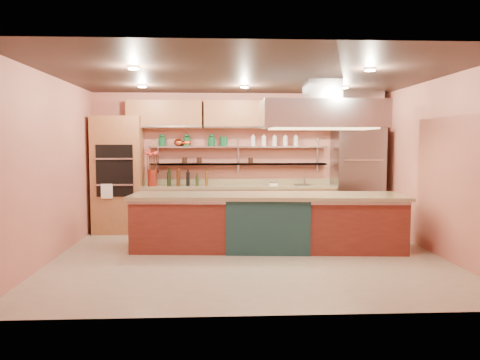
{
  "coord_description": "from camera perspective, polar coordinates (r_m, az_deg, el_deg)",
  "views": [
    {
      "loc": [
        -0.5,
        -7.18,
        1.78
      ],
      "look_at": [
        -0.09,
        1.0,
        1.13
      ],
      "focal_mm": 35.0,
      "sensor_mm": 36.0,
      "label": 1
    }
  ],
  "objects": [
    {
      "name": "ceiling",
      "position": [
        7.27,
        1.11,
        12.61
      ],
      "size": [
        6.0,
        5.0,
        0.02
      ],
      "primitive_type": "cube",
      "color": "black",
      "rests_on": "wall_back"
    },
    {
      "name": "wall_shelf_upper",
      "position": [
        9.56,
        -0.18,
        4.05
      ],
      "size": [
        3.6,
        0.26,
        0.03
      ],
      "primitive_type": "cube",
      "color": "#ADB0B4",
      "rests_on": "wall_back"
    },
    {
      "name": "wall_shelf_lower",
      "position": [
        9.57,
        -0.18,
        1.96
      ],
      "size": [
        3.6,
        0.26,
        0.03
      ],
      "primitive_type": "cube",
      "color": "#ADB0B4",
      "rests_on": "wall_back"
    },
    {
      "name": "oil_bottle_cluster",
      "position": [
        9.37,
        -6.38,
        0.15
      ],
      "size": [
        0.87,
        0.28,
        0.28
      ],
      "primitive_type": "cube",
      "rotation": [
        0.0,
        0.0,
        0.03
      ],
      "color": "black",
      "rests_on": "back_counter"
    },
    {
      "name": "wall_back",
      "position": [
        9.7,
        0.08,
        2.29
      ],
      "size": [
        6.0,
        0.04,
        2.8
      ],
      "primitive_type": "cube",
      "color": "#C06E5B",
      "rests_on": "floor"
    },
    {
      "name": "green_canister",
      "position": [
        9.55,
        -1.98,
        4.71
      ],
      "size": [
        0.19,
        0.19,
        0.19
      ],
      "primitive_type": "cylinder",
      "rotation": [
        0.0,
        0.0,
        0.23
      ],
      "color": "#0F4826",
      "rests_on": "wall_shelf_upper"
    },
    {
      "name": "refrigerator",
      "position": [
        9.77,
        14.09,
        0.11
      ],
      "size": [
        0.95,
        0.72,
        2.1
      ],
      "primitive_type": "cube",
      "color": "slate",
      "rests_on": "floor"
    },
    {
      "name": "upper_cabinets",
      "position": [
        9.53,
        0.13,
        7.96
      ],
      "size": [
        4.6,
        0.36,
        0.55
      ],
      "primitive_type": "cube",
      "color": "#9C5F38",
      "rests_on": "wall_back"
    },
    {
      "name": "wall_left",
      "position": [
        7.61,
        -22.07,
        1.34
      ],
      "size": [
        0.04,
        5.0,
        2.8
      ],
      "primitive_type": "cube",
      "color": "#C06E5B",
      "rests_on": "floor"
    },
    {
      "name": "range_hood",
      "position": [
        7.92,
        9.94,
        7.87
      ],
      "size": [
        2.0,
        1.0,
        0.45
      ],
      "primitive_type": "cube",
      "color": "#ADB0B4",
      "rests_on": "ceiling"
    },
    {
      "name": "flower_vase",
      "position": [
        9.44,
        -10.65,
        0.27
      ],
      "size": [
        0.24,
        0.24,
        0.32
      ],
      "primitive_type": "cylinder",
      "rotation": [
        0.0,
        0.0,
        0.43
      ],
      "color": "maroon",
      "rests_on": "back_counter"
    },
    {
      "name": "copper_kettle",
      "position": [
        9.58,
        -7.53,
        4.54
      ],
      "size": [
        0.19,
        0.19,
        0.15
      ],
      "primitive_type": "ellipsoid",
      "rotation": [
        0.0,
        0.0,
        -0.07
      ],
      "color": "#D76031",
      "rests_on": "wall_shelf_upper"
    },
    {
      "name": "wall_front",
      "position": [
        4.72,
        3.18,
        -0.07
      ],
      "size": [
        6.0,
        0.04,
        2.8
      ],
      "primitive_type": "cube",
      "color": "#C06E5B",
      "rests_on": "floor"
    },
    {
      "name": "ceiling_downlights",
      "position": [
        7.46,
        1.0,
        12.16
      ],
      "size": [
        4.0,
        2.8,
        0.02
      ],
      "primitive_type": "cube",
      "color": "#FFE5A5",
      "rests_on": "ceiling"
    },
    {
      "name": "wall_right",
      "position": [
        7.99,
        23.09,
        1.45
      ],
      "size": [
        0.04,
        5.0,
        2.8
      ],
      "primitive_type": "cube",
      "color": "#C06E5B",
      "rests_on": "floor"
    },
    {
      "name": "island",
      "position": [
        7.87,
        3.34,
        -5.1
      ],
      "size": [
        4.5,
        1.31,
        0.93
      ],
      "primitive_type": "cube",
      "rotation": [
        0.0,
        0.0,
        -0.08
      ],
      "color": "maroon",
      "rests_on": "floor"
    },
    {
      "name": "bar_faucet",
      "position": [
        9.62,
        7.89,
        0.12
      ],
      "size": [
        0.03,
        0.03,
        0.23
      ],
      "primitive_type": "cylinder",
      "rotation": [
        0.0,
        0.0,
        0.08
      ],
      "color": "silver",
      "rests_on": "back_counter"
    },
    {
      "name": "kitchen_scale",
      "position": [
        9.43,
        4.08,
        -0.38
      ],
      "size": [
        0.17,
        0.14,
        0.09
      ],
      "primitive_type": "cube",
      "rotation": [
        0.0,
        0.0,
        0.13
      ],
      "color": "white",
      "rests_on": "back_counter"
    },
    {
      "name": "floor",
      "position": [
        7.41,
        1.08,
        -9.44
      ],
      "size": [
        6.0,
        5.0,
        0.02
      ],
      "primitive_type": "cube",
      "color": "tan",
      "rests_on": "ground"
    },
    {
      "name": "oven_stack",
      "position": [
        9.58,
        -14.62,
        0.61
      ],
      "size": [
        0.95,
        0.64,
        2.3
      ],
      "primitive_type": "cube",
      "color": "#9C5F38",
      "rests_on": "floor"
    },
    {
      "name": "back_counter",
      "position": [
        9.48,
        -0.13,
        -3.44
      ],
      "size": [
        3.84,
        0.64,
        0.93
      ],
      "primitive_type": "cube",
      "color": "tan",
      "rests_on": "floor"
    }
  ]
}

